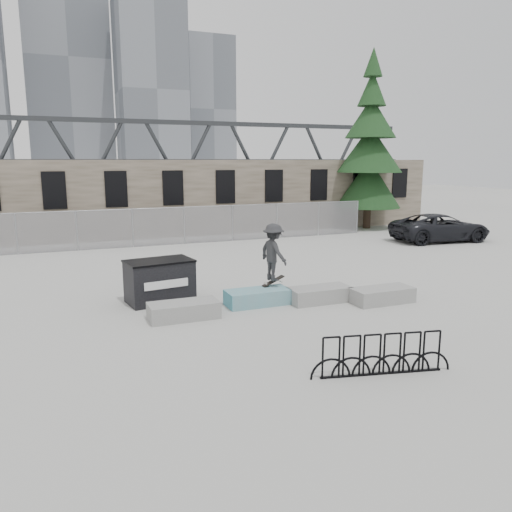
% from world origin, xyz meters
% --- Properties ---
extents(ground, '(120.00, 120.00, 0.00)m').
position_xyz_m(ground, '(0.00, 0.00, 0.00)').
color(ground, '#AFAFAA').
rests_on(ground, ground).
extents(stone_wall, '(36.00, 2.58, 4.50)m').
position_xyz_m(stone_wall, '(0.00, 16.24, 2.26)').
color(stone_wall, '#665A4B').
rests_on(stone_wall, ground).
extents(chainlink_fence, '(22.06, 0.06, 2.02)m').
position_xyz_m(chainlink_fence, '(-0.00, 12.50, 1.04)').
color(chainlink_fence, gray).
rests_on(chainlink_fence, ground).
extents(planter_far_left, '(2.00, 0.90, 0.48)m').
position_xyz_m(planter_far_left, '(-3.20, -0.24, 0.26)').
color(planter_far_left, '#989895').
rests_on(planter_far_left, ground).
extents(planter_center_left, '(2.00, 0.90, 0.48)m').
position_xyz_m(planter_center_left, '(-0.70, 0.26, 0.26)').
color(planter_center_left, teal).
rests_on(planter_center_left, ground).
extents(planter_center_right, '(2.00, 0.90, 0.48)m').
position_xyz_m(planter_center_right, '(1.27, -0.19, 0.26)').
color(planter_center_right, '#989895').
rests_on(planter_center_right, ground).
extents(planter_offset, '(2.00, 0.90, 0.48)m').
position_xyz_m(planter_offset, '(3.09, -1.01, 0.26)').
color(planter_offset, '#989895').
rests_on(planter_offset, ground).
extents(dumpster, '(2.24, 1.55, 1.37)m').
position_xyz_m(dumpster, '(-3.49, 1.75, 0.69)').
color(dumpster, black).
rests_on(dumpster, ground).
extents(bike_rack, '(3.08, 0.73, 0.90)m').
position_xyz_m(bike_rack, '(-0.23, -5.57, 0.44)').
color(bike_rack, black).
rests_on(bike_rack, ground).
extents(spruce_tree, '(4.25, 4.25, 11.50)m').
position_xyz_m(spruce_tree, '(12.91, 14.25, 5.00)').
color(spruce_tree, '#38281E').
rests_on(spruce_tree, ground).
extents(skyline_towers, '(58.00, 28.00, 48.00)m').
position_xyz_m(skyline_towers, '(-1.01, 93.81, 20.79)').
color(skyline_towers, slate).
rests_on(skyline_towers, ground).
extents(truss_bridge, '(70.00, 3.00, 9.80)m').
position_xyz_m(truss_bridge, '(10.00, 55.00, 4.13)').
color(truss_bridge, '#2D3033').
rests_on(truss_bridge, ground).
extents(suv, '(5.78, 3.13, 1.54)m').
position_xyz_m(suv, '(13.54, 8.04, 0.77)').
color(suv, black).
rests_on(suv, ground).
extents(skateboarder, '(0.94, 1.32, 2.02)m').
position_xyz_m(skateboarder, '(-0.04, 0.55, 1.59)').
color(skateboarder, '#2A2B2D').
rests_on(skateboarder, ground).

